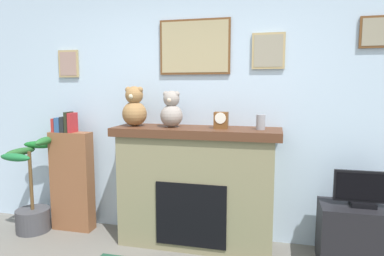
% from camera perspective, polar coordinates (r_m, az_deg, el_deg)
% --- Properties ---
extents(back_wall, '(5.20, 0.15, 2.60)m').
position_cam_1_polar(back_wall, '(3.53, -0.06, 2.93)').
color(back_wall, silver).
rests_on(back_wall, ground_plane).
extents(fireplace, '(1.60, 0.51, 1.17)m').
position_cam_1_polar(fireplace, '(3.36, 0.71, -9.74)').
color(fireplace, '#817959').
rests_on(fireplace, ground_plane).
extents(bookshelf, '(0.45, 0.16, 1.29)m').
position_cam_1_polar(bookshelf, '(3.93, -19.55, -7.87)').
color(bookshelf, brown).
rests_on(bookshelf, ground_plane).
extents(potted_plant, '(0.47, 0.50, 1.03)m').
position_cam_1_polar(potted_plant, '(4.10, -25.26, -10.89)').
color(potted_plant, '#3F3F44').
rests_on(potted_plant, ground_plane).
extents(tv_stand, '(0.69, 0.40, 0.54)m').
position_cam_1_polar(tv_stand, '(3.40, 26.46, -15.99)').
color(tv_stand, black).
rests_on(tv_stand, ground_plane).
extents(television, '(0.48, 0.14, 0.31)m').
position_cam_1_polar(television, '(3.27, 26.86, -9.30)').
color(television, black).
rests_on(television, tv_stand).
extents(candle_jar, '(0.08, 0.08, 0.14)m').
position_cam_1_polar(candle_jar, '(3.13, 11.47, 0.97)').
color(candle_jar, gray).
rests_on(candle_jar, fireplace).
extents(mantel_clock, '(0.13, 0.10, 0.15)m').
position_cam_1_polar(mantel_clock, '(3.17, 4.91, 1.31)').
color(mantel_clock, brown).
rests_on(mantel_clock, fireplace).
extents(teddy_bear_brown, '(0.24, 0.24, 0.39)m').
position_cam_1_polar(teddy_bear_brown, '(3.40, -9.65, 3.30)').
color(teddy_bear_brown, olive).
rests_on(teddy_bear_brown, fireplace).
extents(teddy_bear_grey, '(0.22, 0.22, 0.35)m').
position_cam_1_polar(teddy_bear_grey, '(3.27, -3.47, 2.90)').
color(teddy_bear_grey, gray).
rests_on(teddy_bear_grey, fireplace).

